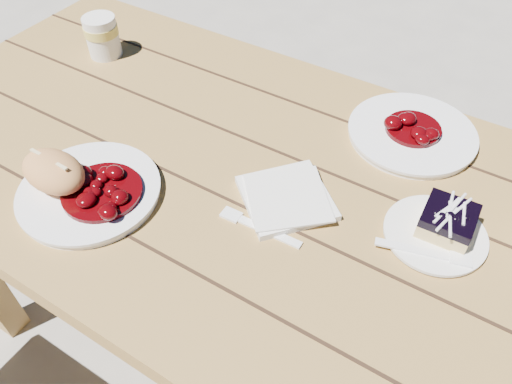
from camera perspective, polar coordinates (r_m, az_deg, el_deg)
The scene contains 13 objects.
ground at distance 1.54m, azimuth 6.30°, elevation -20.99°, with size 60.00×60.00×0.00m, color gray.
picnic_table at distance 1.03m, azimuth 8.96°, elevation -8.42°, with size 2.00×1.55×0.75m.
main_plate at distance 0.96m, azimuth -18.47°, elevation -0.03°, with size 0.25×0.25×0.02m, color white.
goulash_stew at distance 0.92m, azimuth -17.38°, elevation 0.68°, with size 0.14×0.14×0.04m, color #490206, non-canonical shape.
bread_roll at distance 0.96m, azimuth -22.13°, elevation 2.19°, with size 0.13×0.09×0.07m, color #DE9755.
dessert_plate at distance 0.90m, azimuth 19.75°, elevation -4.61°, with size 0.17×0.17×0.01m, color white.
blueberry_cake at distance 0.89m, azimuth 21.08°, elevation -3.07°, with size 0.09×0.09×0.05m.
fork_dessert at distance 0.86m, azimuth 17.54°, elevation -6.26°, with size 0.03×0.16×0.01m, color white, non-canonical shape.
napkin_stack at distance 0.90m, azimuth 3.47°, elevation -0.70°, with size 0.15×0.15×0.01m, color white.
fork_table at distance 0.86m, azimuth 1.42°, elevation -4.51°, with size 0.03×0.16×0.01m, color white, non-canonical shape.
second_plate at distance 1.08m, azimuth 17.36°, elevation 6.37°, with size 0.26×0.26×0.02m, color white.
second_stew at distance 1.06m, azimuth 17.71°, elevation 7.55°, with size 0.11×0.11×0.04m, color #490206, non-canonical shape.
second_cup at distance 1.32m, azimuth -17.15°, elevation 16.63°, with size 0.08×0.08×0.10m, color white.
Camera 1 is at (0.17, -0.57, 1.42)m, focal length 35.00 mm.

